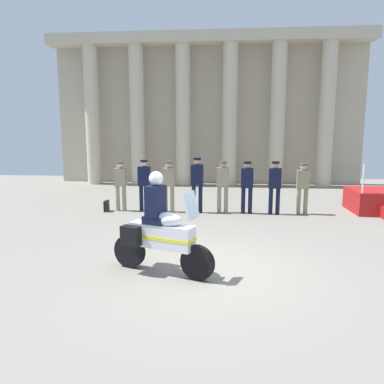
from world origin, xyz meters
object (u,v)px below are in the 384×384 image
(officer_in_row_3, at_px, (197,180))
(officer_in_row_5, at_px, (247,183))
(officer_in_row_2, at_px, (169,182))
(motorcycle_with_rider, at_px, (158,231))
(officer_in_row_4, at_px, (223,182))
(officer_in_row_7, at_px, (303,184))
(officer_in_row_1, at_px, (144,181))
(officer_in_row_6, at_px, (275,183))
(officer_in_row_0, at_px, (121,182))
(briefcase_on_ground, at_px, (107,206))

(officer_in_row_3, bearing_deg, officer_in_row_5, -175.01)
(officer_in_row_2, height_order, officer_in_row_3, officer_in_row_3)
(officer_in_row_5, distance_m, motorcycle_with_rider, 5.56)
(officer_in_row_4, distance_m, motorcycle_with_rider, 5.41)
(officer_in_row_2, bearing_deg, officer_in_row_7, -174.62)
(officer_in_row_1, height_order, officer_in_row_2, officer_in_row_1)
(officer_in_row_5, bearing_deg, motorcycle_with_rider, 74.41)
(officer_in_row_2, xyz_separation_m, officer_in_row_6, (3.37, -0.03, 0.01))
(officer_in_row_0, relative_size, officer_in_row_5, 0.98)
(officer_in_row_1, bearing_deg, officer_in_row_4, -175.15)
(officer_in_row_7, xyz_separation_m, motorcycle_with_rider, (-3.65, -5.29, -0.16))
(officer_in_row_3, relative_size, officer_in_row_4, 1.06)
(officer_in_row_0, bearing_deg, officer_in_row_4, -174.97)
(officer_in_row_2, relative_size, officer_in_row_5, 0.99)
(officer_in_row_6, bearing_deg, briefcase_on_ground, 5.08)
(officer_in_row_1, bearing_deg, motorcycle_with_rider, 109.52)
(officer_in_row_0, height_order, briefcase_on_ground, officer_in_row_0)
(officer_in_row_0, bearing_deg, briefcase_on_ground, 21.13)
(officer_in_row_4, xyz_separation_m, officer_in_row_7, (2.51, -0.01, -0.03))
(officer_in_row_0, height_order, officer_in_row_2, officer_in_row_2)
(officer_in_row_3, xyz_separation_m, briefcase_on_ground, (-2.98, -0.09, -0.87))
(officer_in_row_5, bearing_deg, officer_in_row_7, -173.43)
(officer_in_row_1, height_order, briefcase_on_ground, officer_in_row_1)
(officer_in_row_7, distance_m, motorcycle_with_rider, 6.42)
(officer_in_row_1, height_order, officer_in_row_3, officer_in_row_3)
(officer_in_row_2, distance_m, officer_in_row_4, 1.74)
(officer_in_row_3, height_order, briefcase_on_ground, officer_in_row_3)
(officer_in_row_2, height_order, officer_in_row_6, officer_in_row_6)
(officer_in_row_2, relative_size, motorcycle_with_rider, 0.83)
(officer_in_row_4, distance_m, officer_in_row_7, 2.51)
(officer_in_row_0, xyz_separation_m, officer_in_row_6, (4.97, -0.08, 0.03))
(officer_in_row_4, distance_m, briefcase_on_ground, 3.89)
(officer_in_row_2, bearing_deg, officer_in_row_4, -173.07)
(officer_in_row_2, height_order, officer_in_row_4, officer_in_row_4)
(officer_in_row_0, height_order, officer_in_row_3, officer_in_row_3)
(officer_in_row_2, distance_m, motorcycle_with_rider, 5.25)
(officer_in_row_3, height_order, officer_in_row_6, officer_in_row_3)
(officer_in_row_5, relative_size, officer_in_row_6, 0.99)
(officer_in_row_1, bearing_deg, officer_in_row_6, -176.83)
(officer_in_row_2, bearing_deg, officer_in_row_5, -175.44)
(officer_in_row_0, xyz_separation_m, officer_in_row_4, (3.34, 0.03, 0.03))
(officer_in_row_6, bearing_deg, officer_in_row_2, 3.84)
(officer_in_row_7, bearing_deg, officer_in_row_5, 6.57)
(motorcycle_with_rider, bearing_deg, officer_in_row_5, 91.01)
(officer_in_row_6, relative_size, motorcycle_with_rider, 0.84)
(officer_in_row_2, bearing_deg, motorcycle_with_rider, 101.05)
(officer_in_row_5, relative_size, officer_in_row_7, 1.03)
(officer_in_row_0, bearing_deg, officer_in_row_2, -177.03)
(officer_in_row_0, xyz_separation_m, officer_in_row_2, (1.61, -0.04, 0.02))
(officer_in_row_4, xyz_separation_m, motorcycle_with_rider, (-1.13, -5.29, -0.19))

